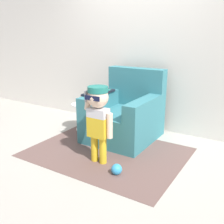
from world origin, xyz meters
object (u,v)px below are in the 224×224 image
at_px(armchair, 125,115).
at_px(toy_ball, 117,169).
at_px(person_child, 98,113).
at_px(side_table, 83,114).

height_order(armchair, toy_ball, armchair).
distance_m(armchair, toy_ball, 1.14).
height_order(person_child, toy_ball, person_child).
height_order(person_child, side_table, person_child).
distance_m(armchair, person_child, 0.91).
xyz_separation_m(armchair, toy_ball, (0.46, -1.00, -0.28)).
bearing_deg(toy_ball, side_table, 142.28).
xyz_separation_m(side_table, toy_ball, (1.18, -0.91, -0.20)).
height_order(armchair, side_table, armchair).
xyz_separation_m(person_child, side_table, (-0.84, 0.77, -0.36)).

